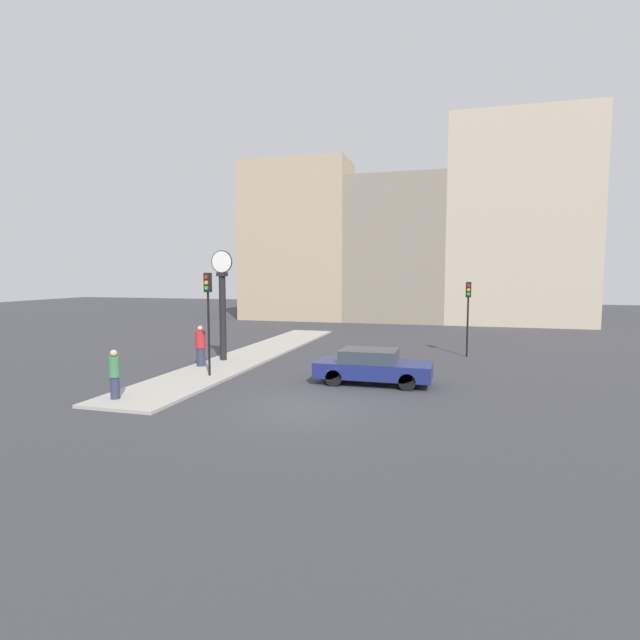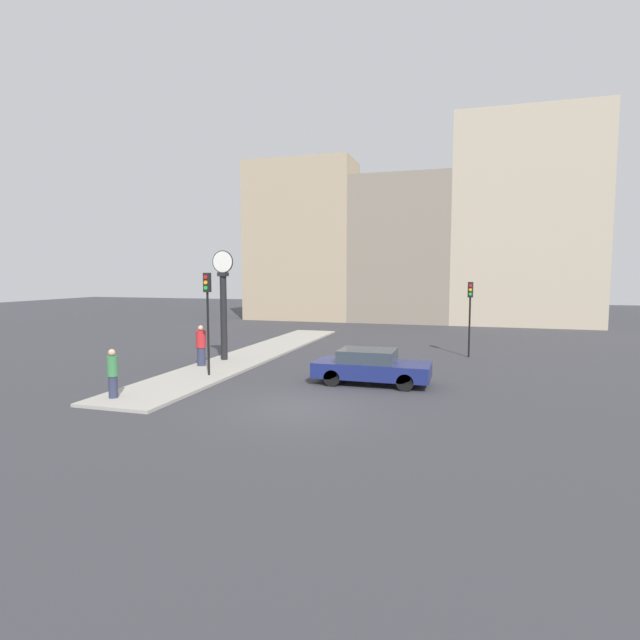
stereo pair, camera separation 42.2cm
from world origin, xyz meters
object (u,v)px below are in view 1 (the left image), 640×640
Objects in this scene: traffic_light_near at (208,303)px; pedestrian_green_hoodie at (114,374)px; pedestrian_red_top at (201,346)px; street_clock at (223,305)px; sedan_car at (372,366)px; traffic_light_far at (468,303)px.

pedestrian_green_hoodie is (-1.15, -4.18, -2.10)m from traffic_light_near.
street_clock is at bearing 81.63° from pedestrian_red_top.
street_clock reaches higher than traffic_light_near.
sedan_car is at bearing -7.48° from pedestrian_red_top.
traffic_light_near reaches higher than pedestrian_green_hoodie.
traffic_light_far is at bearing 39.33° from traffic_light_near.
pedestrian_red_top is (-0.25, -1.68, -1.71)m from street_clock.
traffic_light_near is 2.29× the size of pedestrian_red_top.
traffic_light_near is (-6.41, -0.73, 2.34)m from sedan_car.
street_clock is (-1.10, 3.42, -0.31)m from traffic_light_near.
pedestrian_green_hoodie is (-0.04, -7.60, -1.78)m from street_clock.
street_clock is 2.87× the size of pedestrian_red_top.
street_clock is 2.41m from pedestrian_red_top.
traffic_light_near is at bearing -140.67° from traffic_light_far.
traffic_light_near is at bearing -173.54° from sedan_car.
pedestrian_green_hoodie is 5.93m from pedestrian_red_top.
sedan_car is at bearing -115.40° from traffic_light_far.
traffic_light_far reaches higher than pedestrian_red_top.
sedan_car is 8.23m from street_clock.
traffic_light_near is 4.81m from pedestrian_green_hoodie.
sedan_car is 7.83m from pedestrian_red_top.
traffic_light_near is 2.54× the size of pedestrian_green_hoodie.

